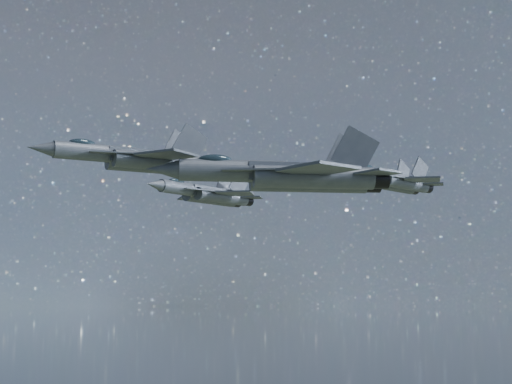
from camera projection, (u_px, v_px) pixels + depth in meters
jet_lead at (141, 159)px, 66.67m from camera, size 15.15×10.78×3.86m
jet_left at (208, 194)px, 101.64m from camera, size 16.93×11.26×4.30m
jet_right at (292, 175)px, 65.12m from camera, size 19.02×12.62×4.84m
jet_slot at (393, 181)px, 94.34m from camera, size 15.91×10.66×4.02m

